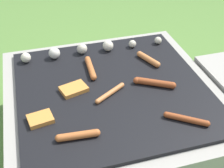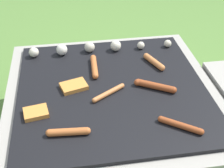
{
  "view_description": "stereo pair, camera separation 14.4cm",
  "coord_description": "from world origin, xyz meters",
  "views": [
    {
      "loc": [
        -0.32,
        -1.12,
        1.25
      ],
      "look_at": [
        0.0,
        0.0,
        0.38
      ],
      "focal_mm": 50.0,
      "sensor_mm": 36.0,
      "label": 1
    },
    {
      "loc": [
        -0.18,
        -1.15,
        1.25
      ],
      "look_at": [
        0.0,
        0.0,
        0.38
      ],
      "focal_mm": 50.0,
      "sensor_mm": 36.0,
      "label": 2
    }
  ],
  "objects": [
    {
      "name": "ground_plane",
      "position": [
        0.0,
        0.0,
        0.0
      ],
      "size": [
        14.0,
        14.0,
        0.0
      ],
      "primitive_type": "plane",
      "color": "#567F38"
    },
    {
      "name": "grill",
      "position": [
        0.0,
        0.0,
        0.18
      ],
      "size": [
        0.99,
        0.99,
        0.36
      ],
      "color": "#9E998E",
      "rests_on": "ground_plane"
    },
    {
      "name": "sausage_front_left",
      "position": [
        -0.02,
        -0.05,
        0.37
      ],
      "size": [
        0.16,
        0.11,
        0.02
      ],
      "color": "#C6753D",
      "rests_on": "grill"
    },
    {
      "name": "sausage_back_center",
      "position": [
        -0.21,
        -0.27,
        0.38
      ],
      "size": [
        0.17,
        0.04,
        0.03
      ],
      "color": "#B7602D",
      "rests_on": "grill"
    },
    {
      "name": "sausage_mid_right",
      "position": [
        0.23,
        -0.3,
        0.38
      ],
      "size": [
        0.16,
        0.12,
        0.03
      ],
      "color": "#93421E",
      "rests_on": "grill"
    },
    {
      "name": "sausage_back_right",
      "position": [
        -0.06,
        0.17,
        0.38
      ],
      "size": [
        0.04,
        0.2,
        0.03
      ],
      "color": "#B7602D",
      "rests_on": "grill"
    },
    {
      "name": "sausage_front_right",
      "position": [
        0.2,
        -0.04,
        0.38
      ],
      "size": [
        0.18,
        0.12,
        0.03
      ],
      "color": "#93421E",
      "rests_on": "grill"
    },
    {
      "name": "sausage_front_center",
      "position": [
        0.24,
        0.16,
        0.38
      ],
      "size": [
        0.08,
        0.15,
        0.03
      ],
      "color": "#C6753D",
      "rests_on": "grill"
    },
    {
      "name": "bread_slice_left",
      "position": [
        -0.18,
        0.02,
        0.37
      ],
      "size": [
        0.14,
        0.11,
        0.02
      ],
      "color": "#D18438",
      "rests_on": "grill"
    },
    {
      "name": "bread_slice_right",
      "position": [
        -0.34,
        -0.14,
        0.37
      ],
      "size": [
        0.11,
        0.09,
        0.02
      ],
      "color": "#D18438",
      "rests_on": "grill"
    },
    {
      "name": "mushroom_row",
      "position": [
        -0.07,
        0.34,
        0.39
      ],
      "size": [
        0.79,
        0.07,
        0.06
      ],
      "color": "beige",
      "rests_on": "grill"
    }
  ]
}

